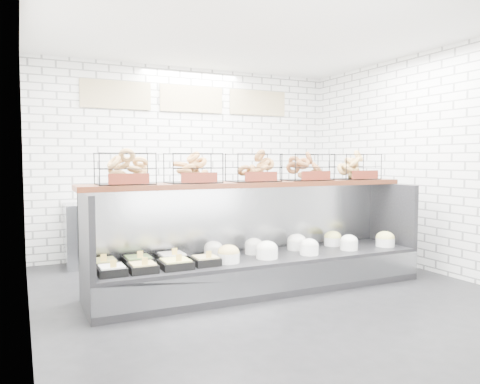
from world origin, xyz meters
TOP-DOWN VIEW (x-y plane):
  - ground at (0.00, 0.00)m, footprint 5.50×5.50m
  - room_shell at (0.00, 0.60)m, footprint 5.02×5.51m
  - display_case at (-0.02, 0.34)m, footprint 4.00×0.90m
  - bagel_shelf at (0.00, 0.52)m, footprint 4.10×0.50m
  - prep_counter at (-0.01, 2.43)m, footprint 4.00×0.60m

SIDE VIEW (x-z plane):
  - ground at x=0.00m, z-range 0.00..0.00m
  - display_case at x=-0.02m, z-range -0.27..0.93m
  - prep_counter at x=-0.01m, z-range -0.13..1.07m
  - bagel_shelf at x=0.00m, z-range 1.19..1.59m
  - room_shell at x=0.00m, z-range 0.55..3.56m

